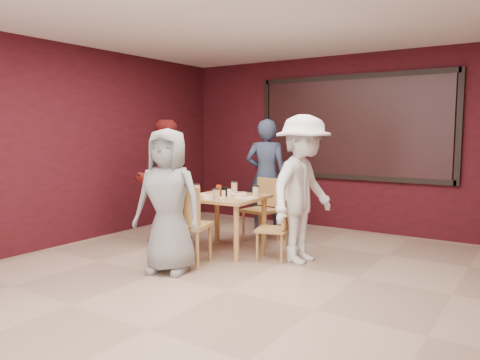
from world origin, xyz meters
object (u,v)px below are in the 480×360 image
Objects in this scene: dining_table at (226,203)px; chair_back at (264,205)px; chair_front at (186,221)px; diner_right at (303,189)px; diner_front at (168,201)px; diner_left at (164,181)px; chair_left at (179,214)px; diner_back at (266,176)px; chair_right at (278,225)px.

dining_table is 0.86m from chair_back.
diner_right is at bearing 40.79° from chair_front.
diner_left is at bearing 117.86° from diner_front.
chair_left is 0.43× the size of diner_back.
diner_left is at bearing 166.97° from chair_left.
diner_right is at bearing 31.50° from diner_front.
dining_table is 0.57× the size of diner_left.
diner_back is at bearing 125.43° from chair_right.
diner_front is 1.63m from diner_right.
diner_right is (1.81, 0.20, 0.46)m from chair_left.
chair_back is (0.09, 0.85, -0.14)m from dining_table.
chair_left is (-0.74, -0.09, -0.22)m from dining_table.
diner_right is at bearing 114.41° from diner_left.
chair_right is (1.52, 0.09, -0.00)m from chair_left.
chair_back is at bearing 86.98° from chair_front.
chair_front is 1.45m from diner_right.
diner_right is (1.08, 1.21, 0.08)m from diner_front.
chair_left is at bearing 45.38° from diner_back.
dining_table is 0.56× the size of diner_back.
chair_back is at bearing 83.90° from dining_table.
diner_front is (-0.02, -0.29, 0.27)m from chair_front.
chair_right is 0.43× the size of diner_right.
chair_left is 1.52m from chair_right.
diner_left is at bearing 32.95° from diner_back.
chair_back is at bearing 48.60° from chair_left.
chair_front is at bearing 136.06° from diner_right.
diner_left is (-1.09, 0.80, 0.33)m from chair_front.
chair_front is 0.40m from diner_front.
diner_back reaches higher than chair_front.
dining_table is 0.62× the size of diner_front.
dining_table is 1.32m from diner_back.
chair_back is 1.50m from diner_left.
diner_back is (-0.23, 0.44, 0.38)m from chair_back.
diner_back is at bearing 165.18° from diner_left.
chair_left is at bearing 98.10° from diner_left.
chair_front is 0.54× the size of diner_back.
chair_right is at bearing 104.32° from diner_back.
diner_back is at bearing 76.27° from diner_front.
chair_right is 1.41m from diner_front.
chair_front is at bearing -89.79° from dining_table.
diner_left is at bearing -179.56° from chair_right.
chair_left is 1.58m from diner_back.
diner_back reaches higher than dining_table.
chair_right is at bearing -50.81° from chair_back.
diner_left is at bearing -179.20° from dining_table.
diner_back is (-0.92, 1.29, 0.45)m from chair_right.
chair_left reaches higher than chair_right.
diner_front is at bearing 65.65° from diner_left.
chair_front is 1.24× the size of chair_left.
dining_table is 1.11× the size of chair_back.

